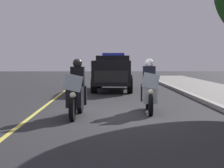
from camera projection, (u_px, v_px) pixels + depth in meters
ground_plane at (112, 115)px, 10.86m from camera, size 80.00×80.00×0.00m
lane_stripe_center at (34, 115)px, 10.82m from camera, size 48.00×0.12×0.01m
police_motorcycle_lead_left at (77, 93)px, 10.39m from camera, size 2.14×0.61×1.72m
police_motorcycle_lead_right at (149, 90)px, 11.32m from camera, size 2.14×0.61×1.72m
police_suv at (113, 71)px, 19.23m from camera, size 5.02×2.34×2.05m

